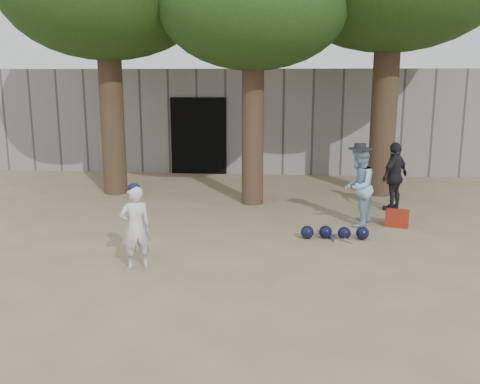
# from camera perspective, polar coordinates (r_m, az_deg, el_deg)

# --- Properties ---
(ground) EXTENTS (70.00, 70.00, 0.00)m
(ground) POSITION_cam_1_polar(r_m,az_deg,el_deg) (8.09, -4.91, -8.03)
(ground) COLOR #937C5E
(ground) RESTS_ON ground
(boy_player) EXTENTS (0.54, 0.48, 1.25)m
(boy_player) POSITION_cam_1_polar(r_m,az_deg,el_deg) (8.01, -11.08, -3.71)
(boy_player) COLOR silver
(boy_player) RESTS_ON ground
(spectator_blue) EXTENTS (0.77, 0.88, 1.50)m
(spectator_blue) POSITION_cam_1_polar(r_m,az_deg,el_deg) (10.34, 12.51, 0.56)
(spectator_blue) COLOR #85B5CE
(spectator_blue) RESTS_ON ground
(spectator_dark) EXTENTS (0.83, 0.87, 1.45)m
(spectator_dark) POSITION_cam_1_polar(r_m,az_deg,el_deg) (11.71, 16.17, 1.59)
(spectator_dark) COLOR black
(spectator_dark) RESTS_ON ground
(red_bag) EXTENTS (0.49, 0.42, 0.30)m
(red_bag) POSITION_cam_1_polar(r_m,az_deg,el_deg) (10.60, 16.41, -2.70)
(red_bag) COLOR maroon
(red_bag) RESTS_ON ground
(back_building) EXTENTS (16.00, 5.24, 3.00)m
(back_building) POSITION_cam_1_polar(r_m,az_deg,el_deg) (17.90, 0.69, 8.12)
(back_building) COLOR gray
(back_building) RESTS_ON ground
(helmet_row) EXTENTS (1.19, 0.29, 0.23)m
(helmet_row) POSITION_cam_1_polar(r_m,az_deg,el_deg) (9.53, 10.08, -4.29)
(helmet_row) COLOR black
(helmet_row) RESTS_ON ground
(bat_pile) EXTENTS (0.59, 0.76, 0.06)m
(bat_pile) POSITION_cam_1_polar(r_m,az_deg,el_deg) (9.62, 9.83, -4.66)
(bat_pile) COLOR silver
(bat_pile) RESTS_ON ground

